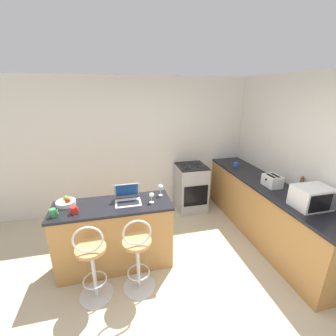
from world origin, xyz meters
TOP-DOWN VIEW (x-y plane):
  - ground_plane at (0.00, 0.00)m, footprint 20.00×20.00m
  - wall_back at (0.00, 2.41)m, footprint 12.00×0.06m
  - breakfast_bar at (-0.63, 0.80)m, footprint 1.54×0.58m
  - counter_right at (1.79, 0.94)m, footprint 0.62×2.91m
  - bar_stool_near at (-0.88, 0.29)m, footprint 0.40×0.40m
  - bar_stool_far at (-0.37, 0.29)m, footprint 0.40×0.40m
  - laptop at (-0.42, 0.85)m, footprint 0.33×0.31m
  - microwave at (1.82, 0.15)m, footprint 0.44×0.33m
  - toaster at (1.78, 0.84)m, footprint 0.23×0.27m
  - stove_range at (0.90, 2.06)m, footprint 0.56×0.60m
  - fruit_bowl at (-1.20, 0.93)m, footprint 0.24×0.24m
  - mug_blue at (1.71, 1.80)m, footprint 0.10×0.08m
  - wine_glass_tall at (-0.12, 0.74)m, footprint 0.07×0.07m
  - mug_green at (-1.30, 0.66)m, footprint 0.09×0.08m
  - wine_glass_short at (0.04, 0.92)m, footprint 0.07×0.07m
  - mug_red at (-1.07, 0.68)m, footprint 0.10×0.08m
  - pepper_mill at (2.04, 0.55)m, footprint 0.05×0.05m

SIDE VIEW (x-z plane):
  - ground_plane at x=0.00m, z-range 0.00..0.00m
  - stove_range at x=0.90m, z-range 0.00..0.94m
  - counter_right at x=1.79m, z-range 0.00..0.94m
  - breakfast_bar at x=-0.63m, z-range 0.00..0.94m
  - bar_stool_near at x=-0.88m, z-range -0.03..1.00m
  - bar_stool_far at x=-0.37m, z-range -0.03..1.00m
  - fruit_bowl at x=-1.20m, z-range 0.92..1.03m
  - mug_blue at x=1.71m, z-range 0.94..1.03m
  - mug_red at x=-1.07m, z-range 0.94..1.03m
  - mug_green at x=-1.30m, z-range 0.94..1.04m
  - laptop at x=-0.42m, z-range 0.88..1.12m
  - toaster at x=1.78m, z-range 0.94..1.12m
  - wine_glass_tall at x=-0.12m, z-range 0.97..1.11m
  - pepper_mill at x=2.04m, z-range 0.93..1.18m
  - wine_glass_short at x=0.04m, z-range 0.98..1.14m
  - microwave at x=1.82m, z-range 0.94..1.22m
  - wall_back at x=0.00m, z-range 0.00..2.60m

